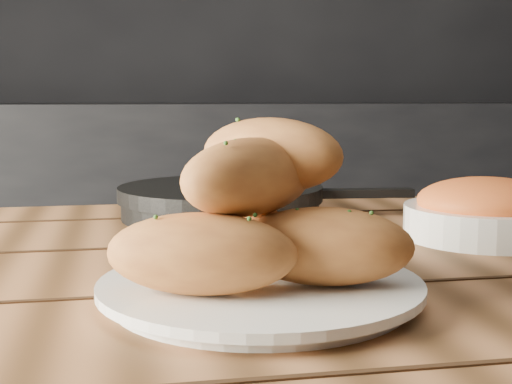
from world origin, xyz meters
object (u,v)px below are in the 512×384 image
skillet (222,201)px  bowl (487,212)px  table (232,362)px  bread_rolls (258,213)px  plate (260,290)px

skillet → bowl: size_ratio=2.15×
table → bread_rolls: bread_rolls is taller
table → bread_rolls: size_ratio=5.23×
table → plate: plate is taller
bowl → skillet: bearing=144.2°
table → skillet: bearing=84.0°
bread_rolls → bowl: bread_rolls is taller
table → bowl: size_ratio=6.92×
plate → bowl: bowl is taller
bread_rolls → skillet: bread_rolls is taller
skillet → bowl: (0.29, -0.21, 0.01)m
table → skillet: skillet is taller
table → bowl: 0.36m
bread_rolls → skillet: bearing=86.1°
bread_rolls → bowl: size_ratio=1.32×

